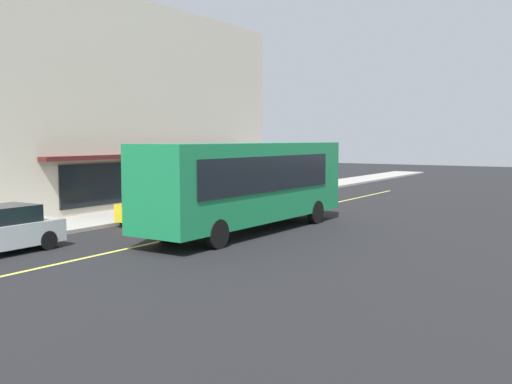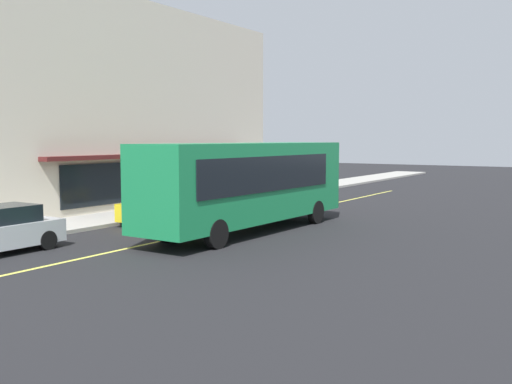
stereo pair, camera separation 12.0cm
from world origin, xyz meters
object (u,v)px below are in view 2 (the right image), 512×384
Objects in this scene: bus at (249,182)px; car_yellow at (165,206)px; pedestrian_at_corner at (220,183)px; pedestrian_waiting at (148,188)px; traffic_light at (200,160)px; car_teal at (282,189)px.

car_yellow is (0.19, 4.52, -1.24)m from bus.
pedestrian_at_corner reaches higher than car_yellow.
pedestrian_at_corner is (8.45, 3.19, 0.33)m from car_yellow.
pedestrian_waiting is (2.45, 3.29, 0.47)m from car_yellow.
bus is 8.29m from pedestrian_waiting.
car_yellow is (-4.92, -1.85, -1.79)m from traffic_light.
traffic_light is 5.68m from car_teal.
pedestrian_at_corner is at bearing 113.23° from car_teal.
traffic_light reaches higher than pedestrian_at_corner.
traffic_light is at bearing 157.75° from car_teal.
pedestrian_at_corner is at bearing 20.78° from traffic_light.
car_yellow is 9.90m from car_teal.
car_yellow is at bearing -159.42° from traffic_light.
pedestrian_waiting is at bearing 149.64° from traffic_light.
pedestrian_at_corner is at bearing 41.74° from bus.
pedestrian_waiting is at bearing 53.36° from car_yellow.
pedestrian_waiting is 6.01m from pedestrian_at_corner.
traffic_light is at bearing -30.36° from pedestrian_waiting.
pedestrian_waiting reaches higher than car_teal.
bus is 2.55× the size of car_yellow.
bus is at bearing -138.26° from pedestrian_at_corner.
pedestrian_waiting is at bearing 179.00° from pedestrian_at_corner.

